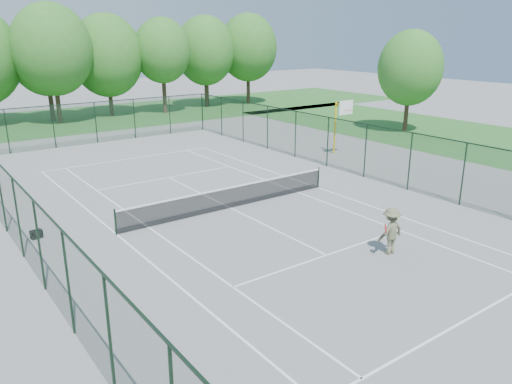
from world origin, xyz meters
The scene contains 12 objects.
ground centered at (0.00, 0.00, 0.00)m, with size 140.00×140.00×0.00m, color gray.
grass_far centered at (0.00, 30.00, 0.01)m, with size 80.00×16.00×0.01m, color #306E2C.
grass_side centered at (24.00, 4.00, 0.01)m, with size 14.00×40.00×0.01m, color #306E2C.
court_lines centered at (0.00, 0.00, 0.00)m, with size 11.05×23.85×0.01m.
tennis_net centered at (0.00, 0.00, 0.58)m, with size 11.08×0.08×1.10m.
fence_enclosure centered at (0.00, 0.00, 1.56)m, with size 18.05×36.05×3.02m.
tree_line_far centered at (0.00, 30.00, 5.99)m, with size 39.40×6.40×9.70m.
basketball_goal centered at (11.76, 4.69, 2.57)m, with size 1.20×1.43×3.65m.
tree_side centered at (22.17, 7.48, 5.12)m, with size 5.13×5.13×8.13m.
sports_bag_a centered at (-8.19, 1.53, 0.17)m, with size 0.43×0.26×0.34m, color black.
sports_bag_b centered at (-8.16, 1.55, 0.15)m, with size 0.40×0.24×0.31m, color black.
tennis_player centered at (1.98, -7.62, 0.88)m, with size 1.81×0.92×1.76m.
Camera 1 is at (-11.91, -18.37, 7.74)m, focal length 35.00 mm.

